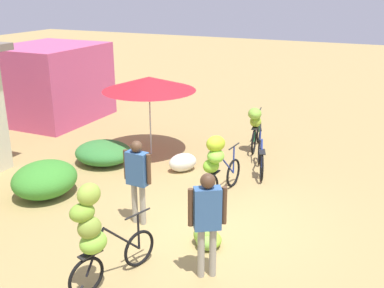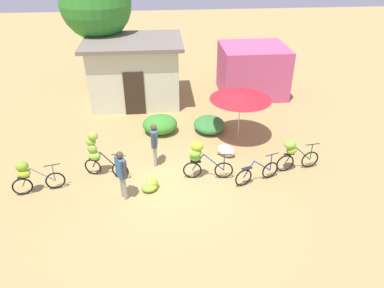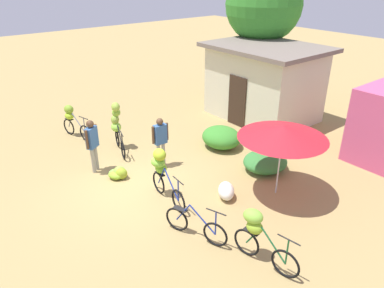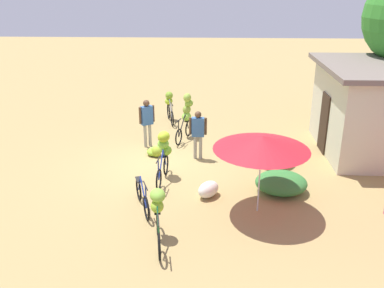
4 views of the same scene
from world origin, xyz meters
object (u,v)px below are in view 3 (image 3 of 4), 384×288
(tree_behind_building, at_px, (264,5))
(bicycle_near_pile, at_px, (117,124))
(bicycle_center_loaded, at_px, (162,169))
(person_bystander, at_px, (92,141))
(person_vendor, at_px, (160,137))
(bicycle_rightmost, at_px, (258,232))
(bicycle_leftmost, at_px, (72,119))
(bicycle_by_shop, at_px, (196,226))
(banana_pile_on_ground, at_px, (118,173))
(market_umbrella, at_px, (283,132))
(produce_sack, at_px, (226,191))
(building_low, at_px, (264,82))

(tree_behind_building, bearing_deg, bicycle_near_pile, -85.48)
(bicycle_center_loaded, bearing_deg, person_bystander, -161.37)
(person_vendor, bearing_deg, bicycle_rightmost, -9.27)
(bicycle_leftmost, xyz_separation_m, bicycle_by_shop, (7.32, -0.06, -0.37))
(bicycle_leftmost, distance_m, bicycle_center_loaded, 5.43)
(banana_pile_on_ground, bearing_deg, tree_behind_building, 105.05)
(tree_behind_building, relative_size, bicycle_leftmost, 3.78)
(banana_pile_on_ground, bearing_deg, market_umbrella, 41.21)
(market_umbrella, relative_size, bicycle_leftmost, 1.50)
(person_vendor, bearing_deg, banana_pile_on_ground, -97.53)
(market_umbrella, bearing_deg, bicycle_leftmost, -158.16)
(person_bystander, bearing_deg, person_vendor, 60.97)
(market_umbrella, distance_m, bicycle_by_shop, 3.36)
(produce_sack, bearing_deg, building_low, 122.86)
(market_umbrella, distance_m, person_vendor, 3.82)
(building_low, distance_m, bicycle_leftmost, 7.75)
(banana_pile_on_ground, xyz_separation_m, person_vendor, (0.19, 1.46, 0.85))
(bicycle_rightmost, bearing_deg, bicycle_by_shop, -157.59)
(market_umbrella, distance_m, person_bystander, 5.60)
(building_low, relative_size, bicycle_center_loaded, 2.65)
(person_vendor, bearing_deg, produce_sack, 7.78)
(banana_pile_on_ground, bearing_deg, bicycle_center_loaded, 16.43)
(bicycle_center_loaded, relative_size, produce_sack, 2.43)
(market_umbrella, relative_size, bicycle_by_shop, 1.49)
(person_vendor, bearing_deg, bicycle_near_pile, -166.19)
(person_bystander, bearing_deg, banana_pile_on_ground, 23.00)
(produce_sack, distance_m, person_bystander, 4.31)
(bicycle_center_loaded, distance_m, person_vendor, 1.77)
(building_low, height_order, bicycle_leftmost, building_low)
(bicycle_near_pile, xyz_separation_m, bicycle_center_loaded, (3.42, -0.49, -0.08))
(building_low, bearing_deg, bicycle_near_pile, -99.66)
(tree_behind_building, height_order, person_bystander, tree_behind_building)
(building_low, relative_size, banana_pile_on_ground, 6.72)
(bicycle_leftmost, relative_size, produce_sack, 2.27)
(banana_pile_on_ground, bearing_deg, bicycle_leftmost, 177.30)
(bicycle_rightmost, relative_size, person_vendor, 0.97)
(bicycle_near_pile, xyz_separation_m, banana_pile_on_ground, (1.75, -0.98, -0.80))
(market_umbrella, bearing_deg, bicycle_by_shop, -89.27)
(bicycle_center_loaded, height_order, bicycle_rightmost, bicycle_center_loaded)
(bicycle_center_loaded, bearing_deg, banana_pile_on_ground, -163.57)
(bicycle_center_loaded, relative_size, bicycle_by_shop, 1.06)
(produce_sack, bearing_deg, banana_pile_on_ground, -147.20)
(bicycle_rightmost, bearing_deg, person_bystander, -169.90)
(bicycle_near_pile, height_order, bicycle_center_loaded, bicycle_near_pile)
(market_umbrella, relative_size, banana_pile_on_ground, 3.55)
(building_low, bearing_deg, bicycle_rightmost, -49.36)
(bicycle_center_loaded, bearing_deg, tree_behind_building, 115.90)
(banana_pile_on_ground, relative_size, person_bystander, 0.39)
(bicycle_center_loaded, bearing_deg, person_vendor, 146.78)
(building_low, bearing_deg, person_bystander, -90.94)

